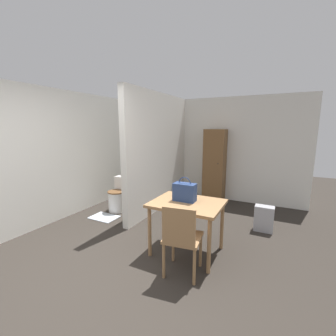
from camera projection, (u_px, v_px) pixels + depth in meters
ground_plane at (91, 286)px, 2.57m from camera, size 16.00×16.00×0.00m
wall_back at (203, 149)px, 5.80m from camera, size 4.92×0.12×2.50m
wall_left at (86, 152)px, 4.95m from camera, size 0.12×4.87×2.50m
partition_wall at (159, 152)px, 4.89m from camera, size 0.12×2.52×2.50m
dining_table at (187, 208)px, 3.16m from camera, size 0.97×0.77×0.76m
wooden_chair at (182, 237)px, 2.67m from camera, size 0.49×0.49×0.91m
toilet at (118, 196)px, 4.87m from camera, size 0.37×0.52×0.72m
handbag at (185, 192)px, 3.17m from camera, size 0.32×0.16×0.35m
wooden_cabinet at (215, 166)px, 5.45m from camera, size 0.49×0.42×1.75m
bath_mat at (104, 217)px, 4.52m from camera, size 0.54×0.39×0.01m
space_heater at (264, 219)px, 3.90m from camera, size 0.31×0.18×0.45m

